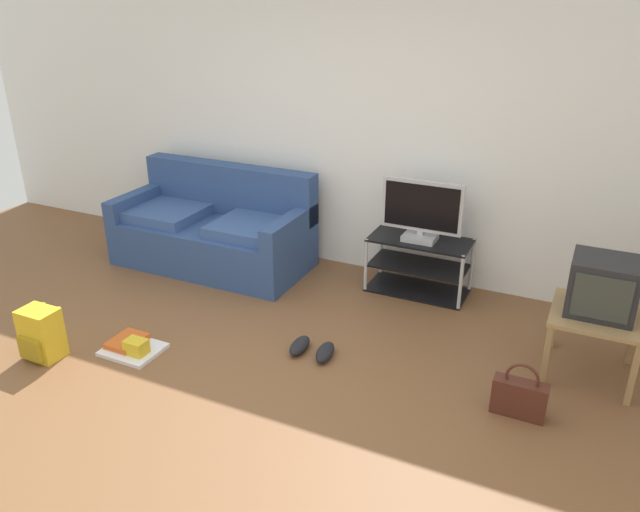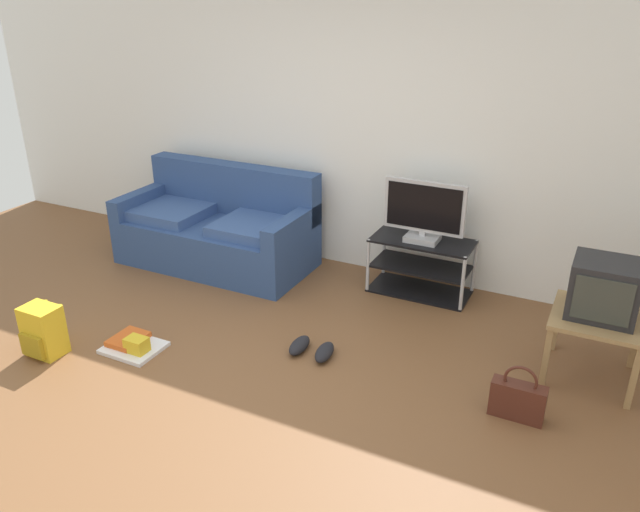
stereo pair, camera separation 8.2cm
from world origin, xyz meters
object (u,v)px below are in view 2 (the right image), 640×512
at_px(handbag, 518,399).
at_px(floor_tray, 133,345).
at_px(couch, 219,230).
at_px(crt_tv, 604,289).
at_px(flat_tv, 424,212).
at_px(tv_stand, 421,266).
at_px(side_table, 597,324).
at_px(backpack, 43,331).
at_px(sneakers_pair, 312,349).

xyz_separation_m(handbag, floor_tray, (-2.73, -0.47, -0.09)).
bearing_deg(couch, crt_tv, -7.88).
bearing_deg(crt_tv, flat_tv, 154.60).
bearing_deg(crt_tv, couch, 172.12).
distance_m(couch, crt_tv, 3.50).
distance_m(tv_stand, handbag, 1.80).
xyz_separation_m(couch, tv_stand, (1.98, 0.24, -0.09)).
xyz_separation_m(side_table, floor_tray, (-3.10, -1.15, -0.38)).
height_order(handbag, floor_tray, handbag).
bearing_deg(floor_tray, backpack, -148.80).
relative_size(tv_stand, floor_tray, 2.10).
bearing_deg(backpack, handbag, 2.78).
relative_size(flat_tv, sneakers_pair, 2.00).
xyz_separation_m(sneakers_pair, floor_tray, (-1.24, -0.54, -0.00)).
bearing_deg(handbag, side_table, 61.80).
bearing_deg(floor_tray, side_table, 20.44).
height_order(couch, crt_tv, couch).
bearing_deg(crt_tv, side_table, -90.00).
xyz_separation_m(couch, sneakers_pair, (1.59, -1.10, -0.29)).
bearing_deg(handbag, tv_stand, 127.84).
bearing_deg(flat_tv, crt_tv, -25.40).
distance_m(tv_stand, side_table, 1.65).
height_order(backpack, handbag, backpack).
distance_m(crt_tv, backpack, 3.96).
distance_m(crt_tv, floor_tray, 3.37).
height_order(tv_stand, side_table, tv_stand).
relative_size(sneakers_pair, floor_tray, 0.84).
bearing_deg(side_table, sneakers_pair, -161.86).
bearing_deg(floor_tray, tv_stand, 49.21).
bearing_deg(flat_tv, backpack, -134.69).
xyz_separation_m(tv_stand, backpack, (-2.17, -2.22, -0.06)).
bearing_deg(floor_tray, sneakers_pair, 23.77).
bearing_deg(couch, flat_tv, 6.31).
relative_size(side_table, sneakers_pair, 1.69).
bearing_deg(side_table, tv_stand, 153.38).
bearing_deg(sneakers_pair, tv_stand, 73.66).
relative_size(tv_stand, sneakers_pair, 2.50).
relative_size(side_table, floor_tray, 1.42).
bearing_deg(handbag, floor_tray, -170.19).
xyz_separation_m(crt_tv, backpack, (-3.64, -1.50, -0.49)).
bearing_deg(sneakers_pair, couch, 145.21).
xyz_separation_m(flat_tv, crt_tv, (1.47, -0.70, -0.08)).
height_order(couch, flat_tv, flat_tv).
relative_size(couch, sneakers_pair, 5.30).
relative_size(couch, handbag, 4.90).
distance_m(couch, backpack, 1.99).
bearing_deg(backpack, crt_tv, 11.44).
xyz_separation_m(backpack, sneakers_pair, (1.77, 0.87, -0.14)).
bearing_deg(floor_tray, crt_tv, 20.70).
bearing_deg(tv_stand, side_table, -26.62).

